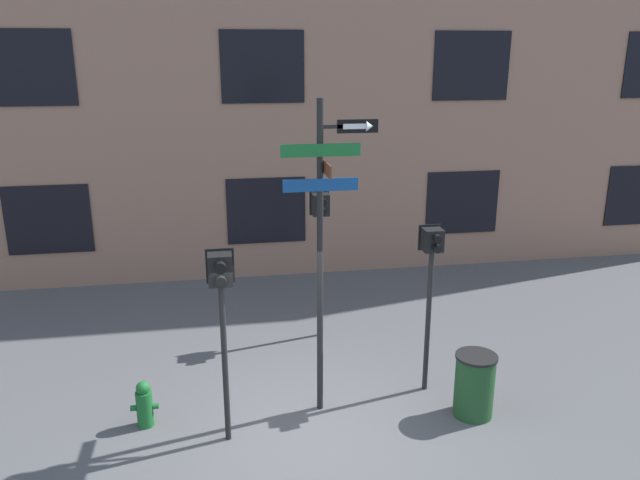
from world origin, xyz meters
name	(u,v)px	position (x,y,z in m)	size (l,w,h in m)	color
ground_plane	(309,432)	(0.00, 0.00, 0.00)	(60.00, 60.00, 0.00)	#515154
street_sign_pole	(324,232)	(0.32, 0.58, 2.77)	(1.32, 0.96, 4.59)	black
pedestrian_signal_left	(222,295)	(-1.13, 0.03, 2.15)	(0.37, 0.40, 2.74)	black
pedestrian_signal_right	(431,267)	(2.00, 0.86, 2.06)	(0.34, 0.40, 2.69)	black
pedestrian_signal_across	(321,226)	(0.70, 3.07, 2.16)	(0.36, 0.40, 2.77)	black
fire_hydrant	(144,405)	(-2.29, 0.56, 0.34)	(0.39, 0.23, 0.70)	#196028
trash_bin	(474,385)	(2.46, 0.04, 0.49)	(0.61, 0.61, 0.97)	#1E4723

